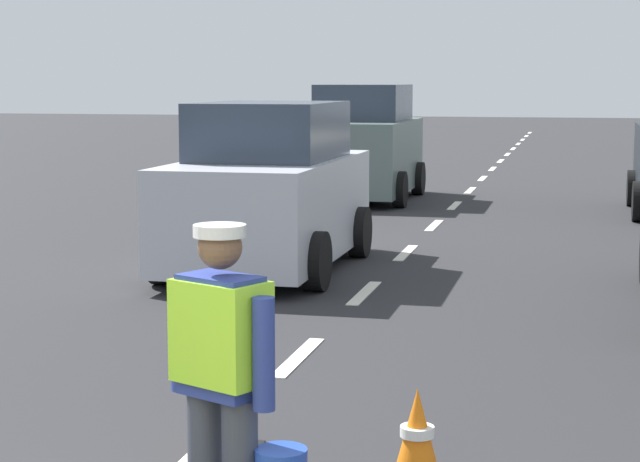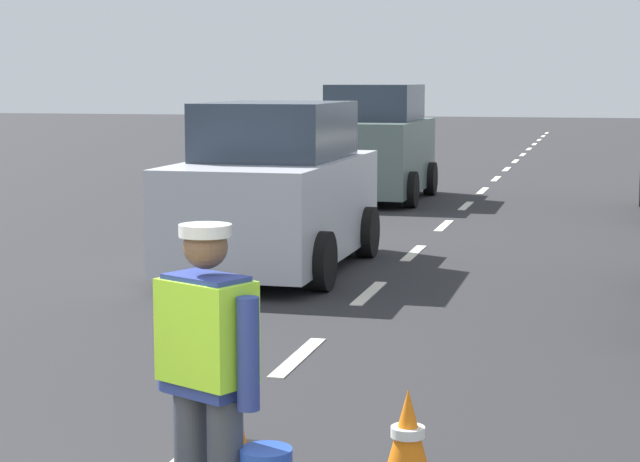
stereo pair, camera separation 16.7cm
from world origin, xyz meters
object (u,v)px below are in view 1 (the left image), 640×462
(road_worker, at_px, (226,373))
(traffic_cone_far, at_px, (417,439))
(traffic_cone_near, at_px, (230,402))
(car_oncoming_second, at_px, (363,146))
(car_oncoming_lead, at_px, (269,193))

(road_worker, xyz_separation_m, traffic_cone_far, (0.79, 1.12, -0.63))
(traffic_cone_near, xyz_separation_m, car_oncoming_second, (-2.09, 15.17, 0.73))
(road_worker, distance_m, car_oncoming_lead, 8.54)
(traffic_cone_near, distance_m, car_oncoming_second, 15.33)
(road_worker, relative_size, traffic_cone_far, 2.78)
(traffic_cone_near, bearing_deg, road_worker, -72.87)
(car_oncoming_lead, bearing_deg, traffic_cone_far, -67.86)
(road_worker, height_order, car_oncoming_second, car_oncoming_second)
(traffic_cone_near, height_order, car_oncoming_second, car_oncoming_second)
(car_oncoming_second, bearing_deg, road_worker, -81.31)
(traffic_cone_far, bearing_deg, traffic_cone_near, 163.37)
(car_oncoming_lead, bearing_deg, car_oncoming_second, 92.94)
(traffic_cone_far, height_order, car_oncoming_second, car_oncoming_second)
(road_worker, height_order, traffic_cone_near, road_worker)
(traffic_cone_far, distance_m, car_oncoming_second, 15.92)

